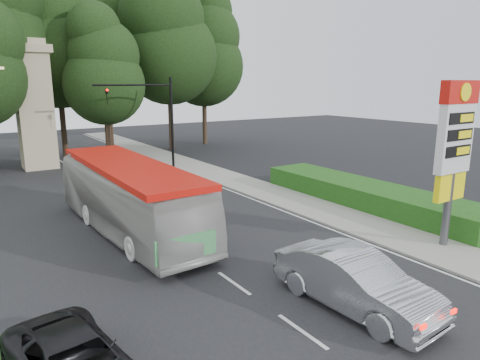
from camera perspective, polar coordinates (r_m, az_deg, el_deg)
ground at (r=12.38m, az=9.90°, el=-20.38°), size 120.00×120.00×0.00m
road_surface at (r=21.79m, az=-12.31°, el=-5.49°), size 14.00×80.00×0.02m
sidewalk_right at (r=25.89m, az=5.46°, el=-2.21°), size 3.00×80.00×0.12m
hedge at (r=25.06m, az=16.64°, el=-1.93°), size 3.00×14.00×1.20m
gas_station_pylon at (r=19.12m, az=26.72°, el=4.56°), size 2.10×0.45×6.85m
traffic_signal_mast at (r=34.03m, az=-11.17°, el=9.08°), size 6.10×0.35×7.20m
monument at (r=37.81m, az=-25.76°, el=9.07°), size 3.00×3.00×10.05m
tree_center_right at (r=43.41m, az=-23.45°, el=17.45°), size 9.24×9.24×18.15m
tree_east_near at (r=46.44m, az=-17.48°, el=15.87°), size 8.12×8.12×15.95m
tree_east_mid at (r=44.59m, az=-9.59°, el=18.57°), size 9.52×9.52×18.70m
tree_far_east at (r=48.51m, az=-4.92°, el=17.02°), size 8.68×8.68×17.05m
tree_monument_right at (r=38.47m, az=-17.74°, el=14.11°), size 6.72×6.72×13.20m
transit_bus at (r=20.04m, az=-14.55°, el=-2.39°), size 3.36×11.84×3.26m
sedan_silver at (r=13.74m, az=15.05°, el=-12.88°), size 2.19×5.46×1.77m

